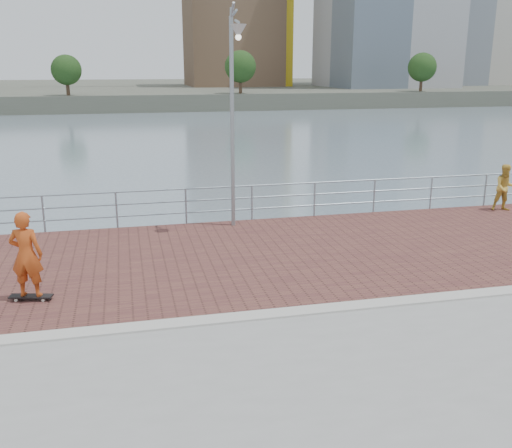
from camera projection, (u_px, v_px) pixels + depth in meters
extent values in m
plane|color=slate|center=(278.00, 405.00, 11.65)|extent=(400.00, 400.00, 0.00)
cube|color=brown|center=(242.00, 256.00, 14.49)|extent=(40.00, 6.80, 0.02)
cube|color=#B7B5AD|center=(279.00, 314.00, 11.10)|extent=(40.00, 0.40, 0.06)
cube|color=#4C5142|center=(133.00, 90.00, 126.22)|extent=(320.00, 95.00, 2.50)
cylinder|color=#8C9EA8|center=(44.00, 214.00, 16.41)|extent=(0.06, 0.06, 1.10)
cylinder|color=#8C9EA8|center=(117.00, 210.00, 16.86)|extent=(0.06, 0.06, 1.10)
cylinder|color=#8C9EA8|center=(186.00, 207.00, 17.31)|extent=(0.06, 0.06, 1.10)
cylinder|color=#8C9EA8|center=(252.00, 203.00, 17.75)|extent=(0.06, 0.06, 1.10)
cylinder|color=#8C9EA8|center=(314.00, 200.00, 18.20)|extent=(0.06, 0.06, 1.10)
cylinder|color=#8C9EA8|center=(374.00, 196.00, 18.65)|extent=(0.06, 0.06, 1.10)
cylinder|color=#8C9EA8|center=(431.00, 193.00, 19.10)|extent=(0.06, 0.06, 1.10)
cylinder|color=#8C9EA8|center=(485.00, 190.00, 19.54)|extent=(0.06, 0.06, 1.10)
cylinder|color=#8C9EA8|center=(219.00, 187.00, 17.38)|extent=(39.00, 0.05, 0.05)
cylinder|color=#8C9EA8|center=(219.00, 199.00, 17.48)|extent=(39.00, 0.05, 0.05)
cylinder|color=#8C9EA8|center=(219.00, 211.00, 17.58)|extent=(39.00, 0.05, 0.05)
cylinder|color=gray|center=(232.00, 126.00, 16.47)|extent=(0.12, 0.12, 6.00)
cylinder|color=gray|center=(234.00, 14.00, 15.20)|extent=(0.07, 1.00, 0.07)
cone|color=#B2B2AD|center=(238.00, 21.00, 14.78)|extent=(0.44, 0.44, 0.35)
cube|color=black|center=(31.00, 296.00, 11.75)|extent=(0.90, 0.42, 0.03)
cylinder|color=beige|center=(16.00, 300.00, 11.69)|extent=(0.08, 0.06, 0.07)
cylinder|color=beige|center=(43.00, 300.00, 11.69)|extent=(0.08, 0.06, 0.07)
cylinder|color=beige|center=(19.00, 297.00, 11.84)|extent=(0.08, 0.06, 0.07)
cylinder|color=beige|center=(46.00, 297.00, 11.84)|extent=(0.08, 0.06, 0.07)
imported|color=#BC4819|center=(26.00, 255.00, 11.51)|extent=(0.74, 0.57, 1.81)
imported|color=gold|center=(505.00, 188.00, 18.81)|extent=(0.88, 0.76, 1.55)
cube|color=brown|center=(231.00, 16.00, 114.81)|extent=(18.00, 18.00, 27.49)
cylinder|color=#473323|center=(67.00, 84.00, 80.58)|extent=(0.50, 0.50, 3.27)
sphere|color=#193814|center=(66.00, 70.00, 80.08)|extent=(4.21, 4.21, 4.21)
cylinder|color=#473323|center=(240.00, 81.00, 85.97)|extent=(0.50, 0.50, 3.68)
sphere|color=#193814|center=(240.00, 67.00, 85.41)|extent=(4.73, 4.73, 4.73)
cylinder|color=#473323|center=(421.00, 80.00, 92.52)|extent=(0.50, 0.50, 3.57)
sphere|color=#193814|center=(422.00, 67.00, 91.98)|extent=(4.59, 4.59, 4.59)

